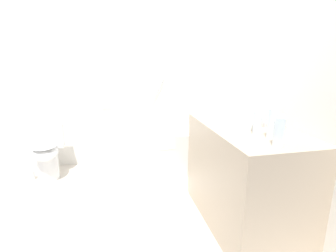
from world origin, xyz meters
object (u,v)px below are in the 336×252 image
sink_faucet (260,121)px  bath_mat (173,186)px  bathtub (152,148)px  toilet_paper_roll (30,175)px  water_bottle_3 (257,121)px  toilet (47,153)px  sink_basin (240,123)px  water_bottle_1 (272,123)px  soap_dish (283,140)px  drinking_glass_1 (230,115)px  drinking_glass_0 (227,109)px  water_bottle_2 (279,131)px  drinking_glass_2 (221,111)px  water_bottle_0 (227,105)px

sink_faucet → bath_mat: (-0.58, 0.70, -0.90)m
bathtub → toilet_paper_roll: 1.50m
bathtub → bath_mat: bearing=-75.5°
water_bottle_3 → bathtub: bearing=110.5°
bathtub → sink_faucet: size_ratio=11.14×
toilet_paper_roll → toilet: bearing=5.0°
toilet → sink_basin: sink_basin is taller
water_bottle_1 → soap_dish: bearing=-73.4°
drinking_glass_1 → toilet_paper_roll: 2.43m
sink_basin → toilet_paper_roll: (-2.03, 1.24, -0.84)m
bathtub → sink_faucet: 1.58m
sink_basin → toilet_paper_roll: bearing=148.7°
water_bottle_1 → drinking_glass_0: size_ratio=2.25×
drinking_glass_0 → bath_mat: drinking_glass_0 is taller
water_bottle_2 → drinking_glass_1: water_bottle_2 is taller
toilet → water_bottle_2: 2.62m
bathtub → toilet: bearing=-179.7°
drinking_glass_2 → toilet_paper_roll: bearing=157.9°
bathtub → toilet_paper_roll: bearing=-179.0°
drinking_glass_2 → toilet_paper_roll: (-2.04, 0.83, -0.86)m
bathtub → water_bottle_0: bathtub is taller
bath_mat → soap_dish: bearing=-66.7°
toilet → water_bottle_2: size_ratio=3.03×
bath_mat → water_bottle_1: bearing=-66.2°
water_bottle_1 → toilet_paper_roll: water_bottle_1 is taller
drinking_glass_0 → bath_mat: (-0.49, 0.25, -0.92)m
bathtub → sink_basin: size_ratio=5.70×
toilet → water_bottle_1: bearing=50.9°
drinking_glass_2 → bathtub: bearing=123.2°
water_bottle_2 → bath_mat: 1.60m
water_bottle_0 → bath_mat: water_bottle_0 is taller
toilet → water_bottle_0: water_bottle_0 is taller
sink_faucet → water_bottle_0: 0.37m
toilet → drinking_glass_0: size_ratio=6.14×
sink_faucet → drinking_glass_2: 0.44m
sink_faucet → soap_dish: sink_faucet is taller
sink_basin → water_bottle_3: size_ratio=1.41×
drinking_glass_0 → drinking_glass_2: bearing=-153.3°
bathtub → drinking_glass_1: bearing=-61.2°
bathtub → sink_basin: bathtub is taller
water_bottle_0 → drinking_glass_0: (0.06, 0.12, -0.07)m
water_bottle_2 → bathtub: bearing=107.3°
water_bottle_1 → water_bottle_2: (-0.06, -0.16, -0.01)m
bathtub → water_bottle_1: size_ratio=7.23×
sink_faucet → drinking_glass_0: 0.46m
bathtub → soap_dish: (0.64, -1.71, 0.60)m
toilet → sink_faucet: size_ratio=4.19×
water_bottle_2 → bath_mat: (-0.41, 1.21, -0.97)m
sink_faucet → drinking_glass_1: 0.29m
toilet → soap_dish: size_ratio=7.08×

